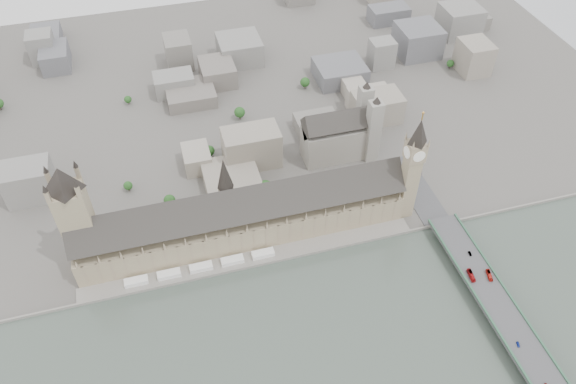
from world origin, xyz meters
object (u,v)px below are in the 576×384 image
object	(u,v)px
palace_of_westminster	(242,217)
westminster_bridge	(485,291)
red_bus_north	(471,275)
westminster_abbey	(341,134)
elizabeth_tower	(413,162)
car_silver	(470,254)
red_bus_south	(489,275)
car_blue	(518,344)
car_approach	(421,173)
victoria_tower	(74,214)

from	to	relation	value
palace_of_westminster	westminster_bridge	xyz separation A→B (m)	(162.00, -107.20, -17.58)
westminster_bridge	red_bus_north	world-z (taller)	red_bus_north
westminster_abbey	red_bus_north	size ratio (longest dim) A/B	5.76
elizabeth_tower	car_silver	world-z (taller)	elizabeth_tower
red_bus_south	car_silver	distance (m)	23.45
car_blue	car_approach	world-z (taller)	car_blue
westminster_bridge	car_blue	xyz separation A→B (m)	(-4.29, -49.21, 5.85)
red_bus_north	car_blue	world-z (taller)	red_bus_north
red_bus_south	car_approach	xyz separation A→B (m)	(-0.36, 118.38, -0.76)
palace_of_westminster	westminster_bridge	size ratio (longest dim) A/B	0.82
car_silver	red_bus_north	bearing A→B (deg)	-111.39
victoria_tower	car_silver	distance (m)	301.89
car_silver	elizabeth_tower	bearing A→B (deg)	118.38
westminster_bridge	car_silver	xyz separation A→B (m)	(3.06, 31.17, 5.85)
red_bus_south	car_blue	size ratio (longest dim) A/B	2.50
elizabeth_tower	westminster_abbey	distance (m)	96.91
westminster_bridge	car_blue	world-z (taller)	car_blue
palace_of_westminster	red_bus_south	bearing A→B (deg)	-30.52
victoria_tower	westminster_abbey	size ratio (longest dim) A/B	1.47
car_silver	car_blue	bearing A→B (deg)	-89.65
westminster_bridge	westminster_abbey	xyz separation A→B (m)	(-51.08, 182.50, 19.96)
westminster_bridge	car_silver	world-z (taller)	car_silver
westminster_bridge	car_approach	distance (m)	126.62
car_blue	red_bus_south	bearing A→B (deg)	96.19
victoria_tower	westminster_abbey	bearing A→B (deg)	16.50
victoria_tower	red_bus_north	size ratio (longest dim) A/B	8.46
westminster_abbey	car_approach	world-z (taller)	westminster_abbey
palace_of_westminster	victoria_tower	bearing A→B (deg)	177.04
car_approach	westminster_abbey	bearing A→B (deg)	160.23
palace_of_westminster	victoria_tower	size ratio (longest dim) A/B	2.65
victoria_tower	car_blue	bearing A→B (deg)	-30.19
car_blue	red_bus_north	bearing A→B (deg)	109.31
red_bus_north	car_blue	bearing A→B (deg)	-79.07
palace_of_westminster	car_silver	world-z (taller)	palace_of_westminster
elizabeth_tower	car_silver	distance (m)	84.20
westminster_abbey	car_blue	distance (m)	236.81
red_bus_north	westminster_bridge	bearing A→B (deg)	-50.08
elizabeth_tower	red_bus_south	xyz separation A→B (m)	(30.36, -87.53, -46.35)
palace_of_westminster	victoria_tower	world-z (taller)	victoria_tower
red_bus_south	car_blue	distance (m)	58.17
westminster_abbey	car_blue	world-z (taller)	westminster_abbey
red_bus_north	car_approach	xyz separation A→B (m)	(13.01, 114.94, -0.92)
westminster_bridge	red_bus_south	distance (m)	12.15
palace_of_westminster	red_bus_south	xyz separation A→B (m)	(168.36, -99.23, -10.97)
victoria_tower	car_blue	world-z (taller)	victoria_tower
elizabeth_tower	westminster_abbey	size ratio (longest dim) A/B	1.58
palace_of_westminster	westminster_abbey	size ratio (longest dim) A/B	3.90
palace_of_westminster	car_silver	bearing A→B (deg)	-24.73
elizabeth_tower	car_silver	bearing A→B (deg)	-67.19
elizabeth_tower	westminster_bridge	bearing A→B (deg)	-75.89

